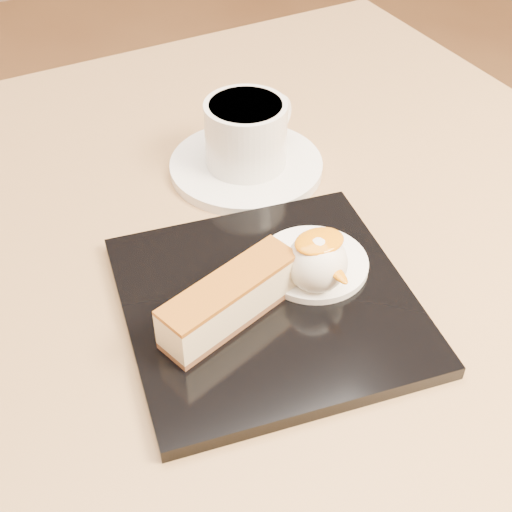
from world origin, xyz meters
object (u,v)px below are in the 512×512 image
cheesecake (230,300)px  ice_cream_scoop (317,263)px  dessert_plate (268,303)px  saucer (246,166)px  coffee_cup (247,132)px  table (248,360)px

cheesecake → ice_cream_scoop: 0.08m
dessert_plate → cheesecake: cheesecake is taller
dessert_plate → saucer: (0.07, 0.18, -0.00)m
ice_cream_scoop → saucer: bearing=79.9°
dessert_plate → ice_cream_scoop: bearing=-7.1°
dessert_plate → cheesecake: (-0.04, -0.01, 0.02)m
cheesecake → coffee_cup: coffee_cup is taller
cheesecake → coffee_cup: size_ratio=1.18×
dessert_plate → cheesecake: bearing=-171.9°
cheesecake → saucer: (0.11, 0.18, -0.03)m
table → saucer: (0.05, 0.10, 0.16)m
ice_cream_scoop → coffee_cup: bearing=79.4°
table → ice_cream_scoop: ice_cream_scoop is taller
dessert_plate → table: bearing=75.1°
table → cheesecake: cheesecake is taller
saucer → coffee_cup: (0.00, 0.00, 0.04)m
table → dessert_plate: bearing=-104.9°
ice_cream_scoop → dessert_plate: bearing=172.9°
dessert_plate → ice_cream_scoop: size_ratio=4.61×
table → saucer: saucer is taller
table → saucer: 0.20m
ice_cream_scoop → saucer: size_ratio=0.32×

